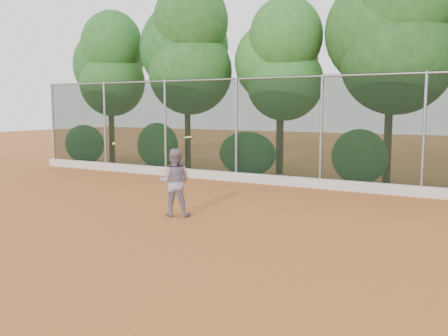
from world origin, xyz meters
The scene contains 7 objects.
ground centered at (0.00, 0.00, 0.00)m, with size 80.00×80.00×0.00m, color #A95B28.
concrete_curb centered at (0.00, 6.82, 0.15)m, with size 24.00×0.20×0.30m, color beige.
tennis_player centered at (-1.52, 1.35, 0.78)m, with size 0.76×0.59×1.57m, color gray.
chainlink_fence centered at (0.00, 7.00, 1.86)m, with size 24.09×0.09×3.50m.
foliage_backdrop centered at (-0.55, 8.98, 4.40)m, with size 23.70×3.63×7.55m.
tennis_racket centered at (-1.05, 1.24, 1.80)m, with size 0.37×0.37×0.53m.
tennis_ball_in_flight centered at (-3.57, 1.59, 1.59)m, with size 0.07×0.07×0.07m.
Camera 1 is at (5.17, -7.90, 2.51)m, focal length 40.00 mm.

